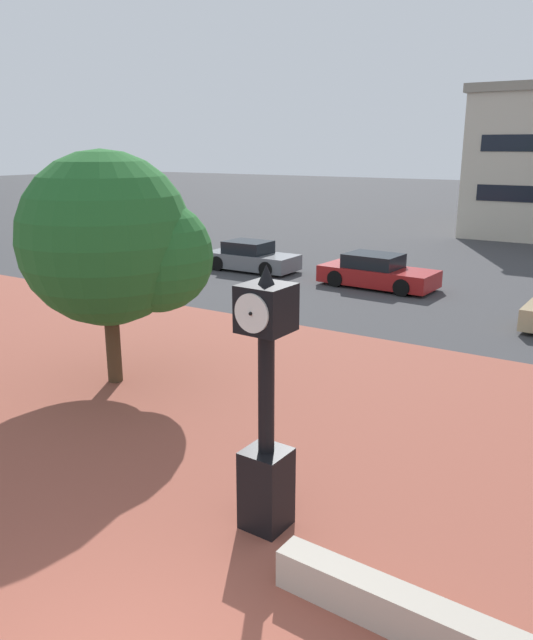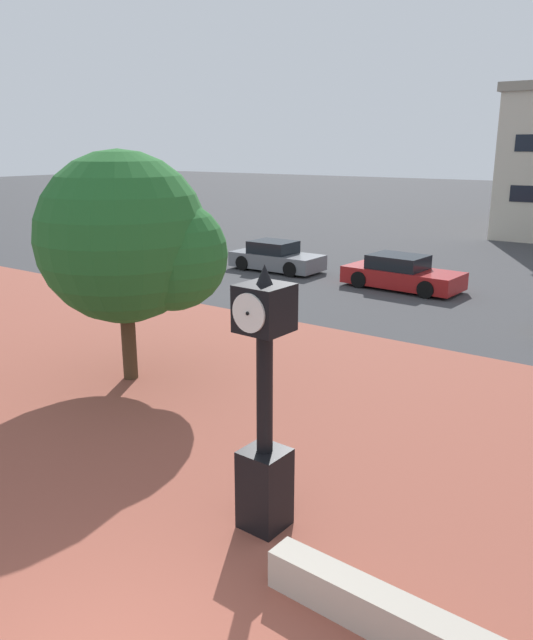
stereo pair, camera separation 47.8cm
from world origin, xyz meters
name	(u,v)px [view 2 (the right image)]	position (x,y,z in m)	size (l,w,h in m)	color
plaza_brick_paving	(318,502)	(0.00, 4.35, 0.00)	(44.00, 16.70, 0.01)	brown
planter_wall	(393,619)	(2.07, 2.48, 0.25)	(3.20, 0.40, 0.50)	#ADA393
street_clock	(265,418)	(-0.32, 3.40, 1.68)	(0.66, 0.75, 3.81)	black
plaza_tree	(133,242)	(-6.11, 6.49, 3.23)	(4.09, 3.81, 5.22)	#42301E
car_street_mid	(276,257)	(-10.98, 19.17, 0.57)	(4.06, 1.87, 1.28)	slate
car_street_distant	(401,274)	(-5.03, 18.96, 0.57)	(4.53, 2.16, 1.28)	maroon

